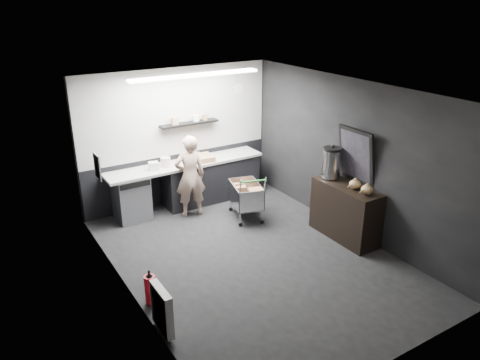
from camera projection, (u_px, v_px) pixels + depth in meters
floor at (253, 258)px, 7.56m from camera, size 5.50×5.50×0.00m
ceiling at (255, 91)px, 6.56m from camera, size 5.50×5.50×0.00m
wall_back at (178, 137)px, 9.23m from camera, size 5.50×0.00×5.50m
wall_front at (398, 264)px, 4.89m from camera, size 5.50×0.00×5.50m
wall_left at (126, 211)px, 6.08m from camera, size 0.00×5.50×5.50m
wall_right at (351, 158)px, 8.03m from camera, size 0.00×5.50×5.50m
kitchen_wall_panel at (177, 112)px, 9.03m from camera, size 3.95×0.02×1.70m
dado_panel at (180, 177)px, 9.53m from camera, size 3.95×0.02×1.00m
floating_shelf at (189, 123)px, 9.13m from camera, size 1.20×0.22×0.04m
wall_clock at (239, 89)px, 9.59m from camera, size 0.20×0.03×0.20m
poster at (97, 167)px, 7.05m from camera, size 0.02×0.30×0.40m
poster_red_band at (97, 162)px, 7.02m from camera, size 0.02×0.22×0.10m
radiator at (162, 309)px, 5.77m from camera, size 0.10×0.50×0.60m
ceiling_strip at (196, 75)px, 8.03m from camera, size 2.40×0.20×0.04m
prep_counter at (193, 182)px, 9.37m from camera, size 3.20×0.61×0.90m
person at (190, 176)px, 8.76m from camera, size 0.64×0.49×1.59m
shopping_cart at (246, 196)px, 8.78m from camera, size 0.71×0.97×0.92m
sideboard at (345, 204)px, 8.03m from camera, size 0.55×1.29×1.93m
fire_extinguisher at (150, 288)px, 6.35m from camera, size 0.16×0.16×0.51m
cardboard_box at (199, 159)px, 9.21m from camera, size 0.57×0.46×0.11m
pink_tub at (166, 162)px, 8.90m from camera, size 0.19×0.19×0.19m
white_container at (154, 166)px, 8.73m from camera, size 0.20×0.17×0.16m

